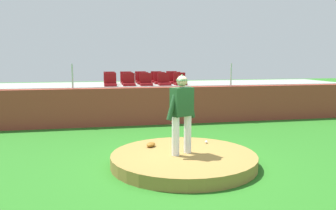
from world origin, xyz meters
TOP-DOWN VIEW (x-y plane):
  - ground_plane at (0.00, 0.00)m, footprint 60.00×60.00m
  - pitchers_mound at (0.00, 0.00)m, footprint 3.37×3.37m
  - pitcher at (-0.05, -0.01)m, footprint 0.79×0.48m
  - baseball at (0.82, 0.82)m, footprint 0.07×0.07m
  - fielding_glove at (-0.65, 0.78)m, footprint 0.33×0.36m
  - brick_barrier at (0.00, 5.13)m, footprint 17.96×0.40m
  - fence_post_left at (-2.78, 5.13)m, footprint 0.06×0.06m
  - fence_post_right at (3.20, 5.13)m, footprint 0.06×0.06m
  - bleacher_platform at (0.00, 7.12)m, footprint 17.47×3.08m
  - stadium_chair_0 at (-1.42, 6.09)m, footprint 0.48×0.44m
  - stadium_chair_1 at (-0.69, 6.14)m, footprint 0.48×0.44m
  - stadium_chair_2 at (-0.01, 6.11)m, footprint 0.48×0.44m
  - stadium_chair_3 at (0.73, 6.10)m, footprint 0.48×0.44m
  - stadium_chair_4 at (1.40, 6.14)m, footprint 0.48×0.44m
  - stadium_chair_5 at (-1.40, 6.94)m, footprint 0.48×0.44m
  - stadium_chair_6 at (-0.69, 6.91)m, footprint 0.48×0.44m
  - stadium_chair_7 at (-0.02, 6.95)m, footprint 0.48×0.44m
  - stadium_chair_8 at (0.70, 6.92)m, footprint 0.48×0.44m
  - stadium_chair_9 at (1.38, 6.92)m, footprint 0.48×0.44m
  - stadium_chair_10 at (-1.40, 7.76)m, footprint 0.48×0.44m
  - stadium_chair_11 at (-0.67, 7.75)m, footprint 0.48×0.44m
  - stadium_chair_12 at (-0.01, 7.77)m, footprint 0.48×0.44m
  - stadium_chair_13 at (0.70, 7.74)m, footprint 0.48×0.44m
  - stadium_chair_14 at (1.41, 7.77)m, footprint 0.48×0.44m

SIDE VIEW (x-z plane):
  - ground_plane at x=0.00m, z-range 0.00..0.00m
  - pitchers_mound at x=0.00m, z-range 0.00..0.27m
  - baseball at x=0.82m, z-range 0.27..0.35m
  - fielding_glove at x=-0.65m, z-range 0.27..0.38m
  - bleacher_platform at x=0.00m, z-range 0.00..1.38m
  - brick_barrier at x=0.00m, z-range 0.00..1.39m
  - pitcher at x=-0.05m, z-range 0.42..2.26m
  - stadium_chair_0 at x=-1.42m, z-range 1.29..1.79m
  - stadium_chair_1 at x=-0.69m, z-range 1.29..1.79m
  - stadium_chair_2 at x=-0.01m, z-range 1.29..1.79m
  - stadium_chair_3 at x=0.73m, z-range 1.29..1.79m
  - stadium_chair_4 at x=1.40m, z-range 1.29..1.79m
  - stadium_chair_5 at x=-1.40m, z-range 1.29..1.79m
  - stadium_chair_6 at x=-0.69m, z-range 1.29..1.79m
  - stadium_chair_7 at x=-0.02m, z-range 1.29..1.79m
  - stadium_chair_8 at x=0.70m, z-range 1.29..1.79m
  - stadium_chair_9 at x=1.38m, z-range 1.29..1.79m
  - stadium_chair_10 at x=-1.40m, z-range 1.29..1.79m
  - stadium_chair_11 at x=-0.67m, z-range 1.29..1.79m
  - stadium_chair_12 at x=-0.01m, z-range 1.29..1.79m
  - stadium_chair_13 at x=0.70m, z-range 1.29..1.79m
  - stadium_chair_14 at x=1.41m, z-range 1.29..1.79m
  - fence_post_left at x=-2.78m, z-range 1.39..2.27m
  - fence_post_right at x=3.20m, z-range 1.39..2.27m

